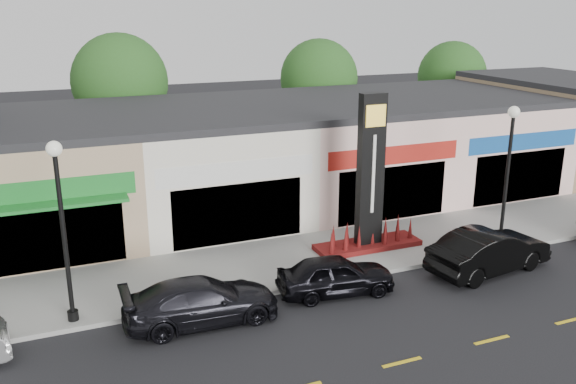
# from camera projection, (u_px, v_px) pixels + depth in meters

# --- Properties ---
(ground) EXTENTS (120.00, 120.00, 0.00)m
(ground) POSITION_uv_depth(u_px,v_px,m) (349.00, 313.00, 18.98)
(ground) COLOR black
(ground) RESTS_ON ground
(sidewalk) EXTENTS (52.00, 4.30, 0.15)m
(sidewalk) POSITION_uv_depth(u_px,v_px,m) (295.00, 259.00, 22.81)
(sidewalk) COLOR gray
(sidewalk) RESTS_ON ground
(curb) EXTENTS (52.00, 0.20, 0.15)m
(curb) POSITION_uv_depth(u_px,v_px,m) (321.00, 283.00, 20.82)
(curb) COLOR gray
(curb) RESTS_ON ground
(shop_beige) EXTENTS (7.00, 10.85, 4.80)m
(shop_beige) POSITION_uv_depth(u_px,v_px,m) (41.00, 176.00, 25.33)
(shop_beige) COLOR tan
(shop_beige) RESTS_ON ground
(shop_cream) EXTENTS (7.00, 10.01, 4.80)m
(shop_cream) POSITION_uv_depth(u_px,v_px,m) (205.00, 160.00, 27.88)
(shop_cream) COLOR beige
(shop_cream) RESTS_ON ground
(shop_pink_w) EXTENTS (7.00, 10.01, 4.80)m
(shop_pink_w) POSITION_uv_depth(u_px,v_px,m) (341.00, 147.00, 30.43)
(shop_pink_w) COLOR beige
(shop_pink_w) RESTS_ON ground
(shop_pink_e) EXTENTS (7.00, 10.01, 4.80)m
(shop_pink_e) POSITION_uv_depth(u_px,v_px,m) (456.00, 136.00, 32.97)
(shop_pink_e) COLOR beige
(shop_pink_e) RESTS_ON ground
(shop_tan) EXTENTS (7.00, 10.01, 5.30)m
(shop_tan) POSITION_uv_depth(u_px,v_px,m) (556.00, 123.00, 35.44)
(shop_tan) COLOR #907454
(shop_tan) RESTS_ON ground
(tree_rear_west) EXTENTS (5.20, 5.20, 7.83)m
(tree_rear_west) POSITION_uv_depth(u_px,v_px,m) (120.00, 81.00, 33.25)
(tree_rear_west) COLOR #382619
(tree_rear_west) RESTS_ON ground
(tree_rear_mid) EXTENTS (4.80, 4.80, 7.29)m
(tree_rear_mid) POSITION_uv_depth(u_px,v_px,m) (319.00, 78.00, 37.71)
(tree_rear_mid) COLOR #382619
(tree_rear_mid) RESTS_ON ground
(tree_rear_east) EXTENTS (4.60, 4.60, 6.94)m
(tree_rear_east) POSITION_uv_depth(u_px,v_px,m) (452.00, 76.00, 41.42)
(tree_rear_east) COLOR #382619
(tree_rear_east) RESTS_ON ground
(lamp_west_near) EXTENTS (0.44, 0.44, 5.47)m
(lamp_west_near) POSITION_uv_depth(u_px,v_px,m) (62.00, 215.00, 17.27)
(lamp_west_near) COLOR black
(lamp_west_near) RESTS_ON sidewalk
(lamp_east_near) EXTENTS (0.44, 0.44, 5.47)m
(lamp_east_near) POSITION_uv_depth(u_px,v_px,m) (508.00, 162.00, 23.08)
(lamp_east_near) COLOR black
(lamp_east_near) RESTS_ON sidewalk
(pylon_sign) EXTENTS (4.20, 1.30, 6.00)m
(pylon_sign) POSITION_uv_depth(u_px,v_px,m) (370.00, 195.00, 23.12)
(pylon_sign) COLOR #510E0D
(pylon_sign) RESTS_ON sidewalk
(car_dark_sedan) EXTENTS (1.98, 4.71, 1.36)m
(car_dark_sedan) POSITION_uv_depth(u_px,v_px,m) (201.00, 301.00, 18.25)
(car_dark_sedan) COLOR black
(car_dark_sedan) RESTS_ON ground
(car_black_sedan) EXTENTS (2.03, 4.04, 1.32)m
(car_black_sedan) POSITION_uv_depth(u_px,v_px,m) (336.00, 275.00, 20.07)
(car_black_sedan) COLOR black
(car_black_sedan) RESTS_ON ground
(car_black_conv) EXTENTS (2.35, 4.97, 1.57)m
(car_black_conv) POSITION_uv_depth(u_px,v_px,m) (489.00, 251.00, 21.72)
(car_black_conv) COLOR black
(car_black_conv) RESTS_ON ground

